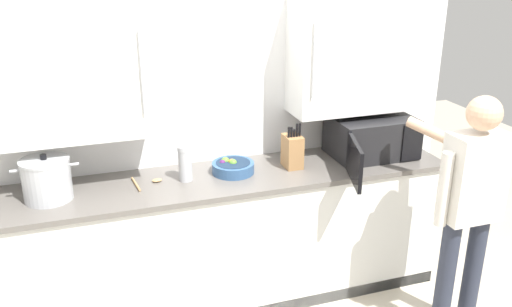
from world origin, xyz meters
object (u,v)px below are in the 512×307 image
Objects in this scene: fruit_bowl at (233,167)px; stock_pot at (47,179)px; microwave_oven at (368,137)px; person_figure at (469,199)px; knife_block at (292,151)px; thermos_flask at (185,163)px; wooden_spoon at (147,182)px.

stock_pot is (-1.14, -0.04, 0.09)m from fruit_bowl.
person_figure is (0.23, -0.81, -0.14)m from microwave_oven.
thermos_flask is at bearing 179.62° from knife_block.
fruit_bowl is at bearing 179.45° from microwave_oven.
wooden_spoon is 0.55× the size of stock_pot.
wooden_spoon is (-0.56, 0.00, -0.03)m from fruit_bowl.
microwave_oven is 0.85m from person_figure.
knife_block is at bearing -4.13° from fruit_bowl.
person_figure is (1.78, -0.82, -0.01)m from wooden_spoon.
knife_block is 1.48× the size of wooden_spoon.
microwave_oven is 3.44× the size of thermos_flask.
fruit_bowl is 1.19× the size of thermos_flask.
microwave_oven is 1.55m from wooden_spoon.
fruit_bowl is (-0.41, 0.03, -0.07)m from knife_block.
microwave_oven is 0.99m from fruit_bowl.
thermos_flask is 1.73m from person_figure.
stock_pot is 2.48m from person_figure.
microwave_oven is 2.58× the size of knife_block.
thermos_flask reaches higher than fruit_bowl.
stock_pot is 0.24× the size of person_figure.
stock_pot is (-1.55, -0.01, 0.01)m from knife_block.
person_figure is (0.81, -0.79, -0.12)m from knife_block.
microwave_oven is 2.12m from stock_pot.
thermos_flask is at bearing -6.21° from wooden_spoon.
knife_block reaches higher than thermos_flask.
wooden_spoon is at bearing 4.16° from stock_pot.
knife_block is 1.14m from person_figure.
microwave_oven is at bearing 0.67° from thermos_flask.
knife_block reaches higher than stock_pot.
thermos_flask is (0.82, 0.02, -0.01)m from stock_pot.
fruit_bowl is (-0.98, 0.01, -0.10)m from microwave_oven.
stock_pot is 1.63× the size of thermos_flask.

